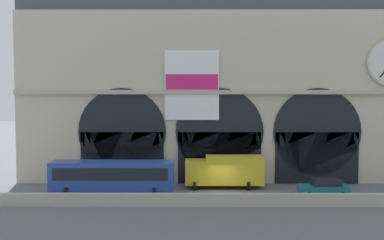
{
  "coord_description": "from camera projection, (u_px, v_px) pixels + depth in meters",
  "views": [
    {
      "loc": [
        -2.51,
        -44.08,
        9.61
      ],
      "look_at": [
        -2.78,
        5.0,
        6.47
      ],
      "focal_mm": 45.75,
      "sensor_mm": 36.0,
      "label": 1
    }
  ],
  "objects": [
    {
      "name": "ground_plane",
      "position": [
        222.0,
        194.0,
        44.59
      ],
      "size": [
        200.0,
        200.0,
        0.0
      ],
      "primitive_type": "plane",
      "color": "slate"
    },
    {
      "name": "bus_midwest",
      "position": [
        112.0,
        176.0,
        43.86
      ],
      "size": [
        11.0,
        3.25,
        3.1
      ],
      "color": "#28479E",
      "rests_on": "ground"
    },
    {
      "name": "quay_parapet_wall",
      "position": [
        225.0,
        200.0,
        40.1
      ],
      "size": [
        90.0,
        0.7,
        1.01
      ],
      "primitive_type": "cube",
      "color": "#B2A891",
      "rests_on": "ground"
    },
    {
      "name": "station_building",
      "position": [
        219.0,
        80.0,
        51.64
      ],
      "size": [
        41.28,
        5.87,
        21.65
      ],
      "color": "beige",
      "rests_on": "ground"
    },
    {
      "name": "box_truck_center",
      "position": [
        225.0,
        171.0,
        47.24
      ],
      "size": [
        7.5,
        2.91,
        3.12
      ],
      "color": "gold",
      "rests_on": "ground"
    },
    {
      "name": "car_mideast",
      "position": [
        324.0,
        187.0,
        43.64
      ],
      "size": [
        4.4,
        2.22,
        1.55
      ],
      "color": "#19727A",
      "rests_on": "ground"
    }
  ]
}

